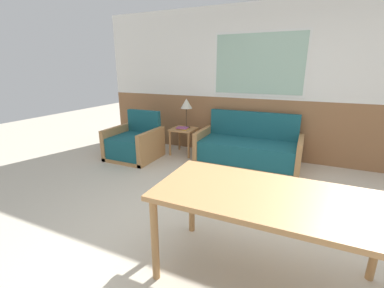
# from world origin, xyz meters

# --- Properties ---
(ground_plane) EXTENTS (16.00, 16.00, 0.00)m
(ground_plane) POSITION_xyz_m (0.00, 0.00, 0.00)
(ground_plane) COLOR beige
(wall_back) EXTENTS (7.20, 0.09, 2.70)m
(wall_back) POSITION_xyz_m (-0.02, 2.63, 1.37)
(wall_back) COLOR #8E603D
(wall_back) RESTS_ON ground_plane
(couch) EXTENTS (1.76, 0.80, 0.88)m
(couch) POSITION_xyz_m (-0.45, 2.15, 0.26)
(couch) COLOR #B27F4C
(couch) RESTS_ON ground_plane
(armchair) EXTENTS (0.86, 0.82, 0.85)m
(armchair) POSITION_xyz_m (-2.45, 1.58, 0.26)
(armchair) COLOR #B27F4C
(armchair) RESTS_ON ground_plane
(side_table) EXTENTS (0.46, 0.46, 0.51)m
(side_table) POSITION_xyz_m (-1.72, 2.17, 0.41)
(side_table) COLOR #B27F4C
(side_table) RESTS_ON ground_plane
(table_lamp) EXTENTS (0.22, 0.22, 0.57)m
(table_lamp) POSITION_xyz_m (-1.69, 2.25, 0.96)
(table_lamp) COLOR #4C3823
(table_lamp) RESTS_ON side_table
(book_stack) EXTENTS (0.22, 0.18, 0.04)m
(book_stack) POSITION_xyz_m (-1.71, 2.10, 0.53)
(book_stack) COLOR gold
(book_stack) RESTS_ON side_table
(dining_table) EXTENTS (1.69, 0.82, 0.75)m
(dining_table) POSITION_xyz_m (0.25, -0.39, 0.67)
(dining_table) COLOR #B27F4C
(dining_table) RESTS_ON ground_plane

